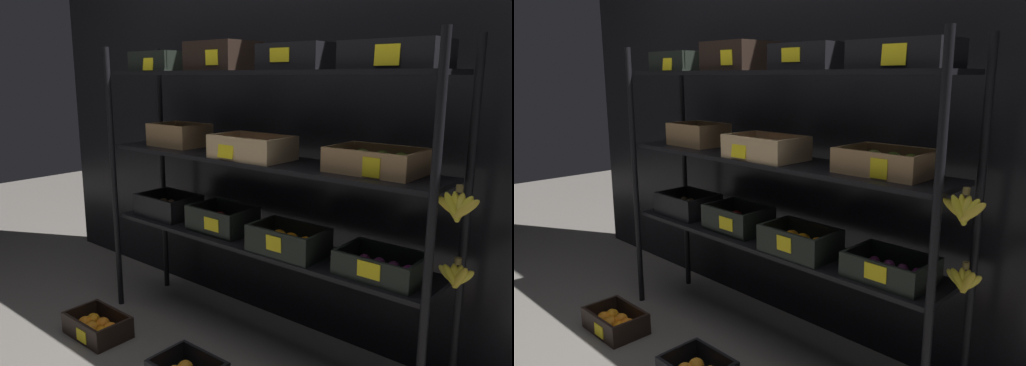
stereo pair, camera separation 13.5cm
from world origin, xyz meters
TOP-DOWN VIEW (x-y plane):
  - ground_plane at (0.00, 0.00)m, footprint 10.00×10.00m
  - storefront_wall at (0.00, 0.38)m, footprint 4.24×0.12m
  - display_rack at (0.02, 0.00)m, footprint 1.98×0.38m
  - crate_ground_orange at (-0.69, -0.48)m, footprint 0.34×0.22m

SIDE VIEW (x-z plane):
  - ground_plane at x=0.00m, z-range 0.00..0.00m
  - crate_ground_orange at x=-0.69m, z-range -0.01..0.10m
  - display_rack at x=0.02m, z-range 0.22..1.72m
  - storefront_wall at x=0.00m, z-range 0.00..2.42m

